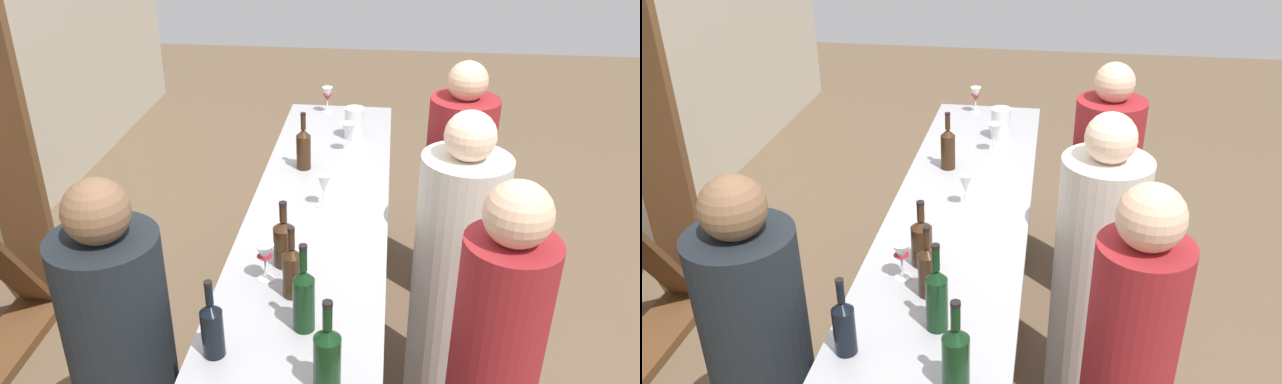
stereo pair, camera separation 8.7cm
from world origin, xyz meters
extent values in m
plane|color=brown|center=(0.00, 0.00, 0.00)|extent=(12.00, 12.00, 0.00)
cube|color=slate|center=(0.00, 0.00, 0.44)|extent=(2.46, 0.54, 0.87)
cube|color=#99999E|center=(0.00, 0.00, 0.90)|extent=(2.54, 0.62, 0.05)
cube|color=brown|center=(0.27, 1.65, 0.97)|extent=(0.06, 0.28, 1.93)
cylinder|color=black|center=(-1.16, -0.15, 1.02)|extent=(0.08, 0.08, 0.19)
cone|color=black|center=(-1.16, -0.15, 1.13)|extent=(0.08, 0.08, 0.04)
cylinder|color=black|center=(-1.16, -0.15, 1.19)|extent=(0.03, 0.03, 0.08)
cylinder|color=black|center=(-1.16, -0.15, 1.24)|extent=(0.03, 0.03, 0.01)
cylinder|color=black|center=(-1.04, 0.22, 1.01)|extent=(0.07, 0.07, 0.17)
cone|color=black|center=(-1.04, 0.22, 1.10)|extent=(0.07, 0.07, 0.03)
cylinder|color=black|center=(-1.04, 0.22, 1.16)|extent=(0.03, 0.03, 0.07)
cylinder|color=black|center=(-1.04, 0.22, 1.20)|extent=(0.03, 0.03, 0.01)
cylinder|color=black|center=(-0.89, -0.04, 1.02)|extent=(0.07, 0.07, 0.20)
cone|color=black|center=(-0.89, -0.04, 1.14)|extent=(0.07, 0.07, 0.04)
cylinder|color=black|center=(-0.89, -0.04, 1.20)|extent=(0.03, 0.03, 0.08)
cylinder|color=black|center=(-0.89, -0.04, 1.25)|extent=(0.03, 0.03, 0.01)
cylinder|color=#331E0F|center=(-0.71, 0.02, 1.01)|extent=(0.07, 0.07, 0.17)
cone|color=#331E0F|center=(-0.71, 0.02, 1.11)|extent=(0.07, 0.07, 0.03)
cylinder|color=#331E0F|center=(-0.71, 0.02, 1.16)|extent=(0.02, 0.02, 0.07)
cylinder|color=black|center=(-0.71, 0.02, 1.20)|extent=(0.03, 0.03, 0.01)
cylinder|color=#331E0F|center=(-0.52, 0.08, 1.00)|extent=(0.08, 0.08, 0.16)
cone|color=#331E0F|center=(-0.52, 0.08, 1.10)|extent=(0.08, 0.08, 0.03)
cylinder|color=#331E0F|center=(-0.52, 0.08, 1.15)|extent=(0.03, 0.03, 0.07)
cylinder|color=black|center=(-0.52, 0.08, 1.19)|extent=(0.03, 0.03, 0.01)
cylinder|color=#331E0F|center=(0.35, 0.12, 1.01)|extent=(0.07, 0.07, 0.18)
cone|color=#331E0F|center=(0.35, 0.12, 1.12)|extent=(0.07, 0.07, 0.03)
cylinder|color=#331E0F|center=(0.35, 0.12, 1.17)|extent=(0.03, 0.03, 0.07)
cylinder|color=black|center=(0.35, 0.12, 1.21)|extent=(0.03, 0.03, 0.01)
cylinder|color=white|center=(0.58, -0.09, 0.92)|extent=(0.06, 0.06, 0.00)
cylinder|color=white|center=(0.58, -0.09, 0.96)|extent=(0.01, 0.01, 0.07)
cone|color=white|center=(0.58, -0.09, 1.04)|extent=(0.08, 0.08, 0.08)
cylinder|color=white|center=(-0.03, -0.02, 0.92)|extent=(0.07, 0.07, 0.00)
cylinder|color=white|center=(-0.03, -0.02, 0.96)|extent=(0.01, 0.01, 0.06)
cone|color=white|center=(-0.03, -0.02, 1.03)|extent=(0.06, 0.06, 0.09)
cylinder|color=white|center=(1.15, 0.08, 0.92)|extent=(0.06, 0.06, 0.00)
cylinder|color=white|center=(1.15, 0.08, 0.96)|extent=(0.01, 0.01, 0.07)
cone|color=white|center=(1.15, 0.08, 1.04)|extent=(0.06, 0.06, 0.09)
cone|color=maroon|center=(1.15, 0.08, 1.02)|extent=(0.05, 0.05, 0.04)
cylinder|color=white|center=(-0.63, 0.14, 0.92)|extent=(0.06, 0.06, 0.00)
cylinder|color=white|center=(-0.63, 0.14, 0.96)|extent=(0.01, 0.01, 0.07)
cone|color=white|center=(-0.63, 0.14, 1.04)|extent=(0.07, 0.07, 0.08)
cone|color=maroon|center=(-0.63, 0.14, 1.01)|extent=(0.06, 0.06, 0.03)
cylinder|color=silver|center=(0.77, -0.11, 1.01)|extent=(0.11, 0.11, 0.18)
cylinder|color=beige|center=(-0.21, -0.61, 0.63)|extent=(0.45, 0.45, 1.27)
sphere|color=beige|center=(-0.21, -0.61, 1.36)|extent=(0.21, 0.21, 0.21)
sphere|color=#D8AD8C|center=(-0.87, -0.69, 1.39)|extent=(0.21, 0.21, 0.21)
cylinder|color=maroon|center=(0.66, -0.69, 0.61)|extent=(0.38, 0.38, 1.21)
sphere|color=#D8AD8C|center=(0.66, -0.69, 1.31)|extent=(0.21, 0.21, 0.21)
cylinder|color=black|center=(-0.85, 0.64, 0.61)|extent=(0.43, 0.43, 1.21)
sphere|color=brown|center=(-0.85, 0.64, 1.31)|extent=(0.23, 0.23, 0.23)
camera|label=1|loc=(-2.58, -0.28, 2.34)|focal=36.15mm
camera|label=2|loc=(-2.57, -0.37, 2.34)|focal=36.15mm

